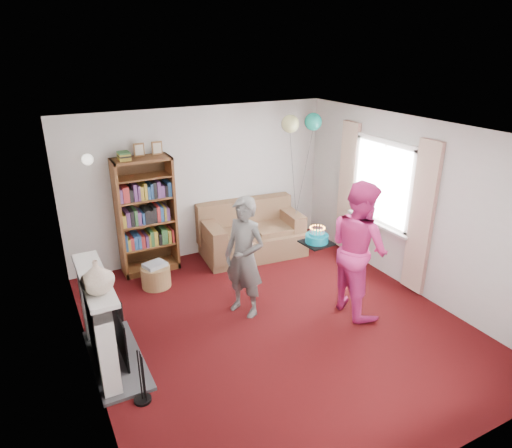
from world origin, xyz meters
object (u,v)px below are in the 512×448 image
person_striped (244,257)px  birthday_cake (317,239)px  person_magenta (359,248)px  sofa (251,235)px  bookcase (146,216)px

person_striped → birthday_cake: 0.97m
person_magenta → birthday_cake: bearing=83.5°
sofa → person_magenta: bearing=-74.0°
birthday_cake → person_striped: bearing=145.1°
bookcase → person_magenta: bearing=-49.1°
bookcase → sofa: bookcase is taller
person_striped → sofa: bearing=123.4°
person_striped → birthday_cake: person_striped is taller
person_striped → person_magenta: bearing=38.3°
birthday_cake → bookcase: bearing=122.9°
bookcase → sofa: 1.83m
bookcase → person_magenta: bookcase is taller
bookcase → person_striped: 2.03m
person_striped → person_magenta: (1.37, -0.63, 0.10)m
person_striped → birthday_cake: (0.75, -0.53, 0.32)m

